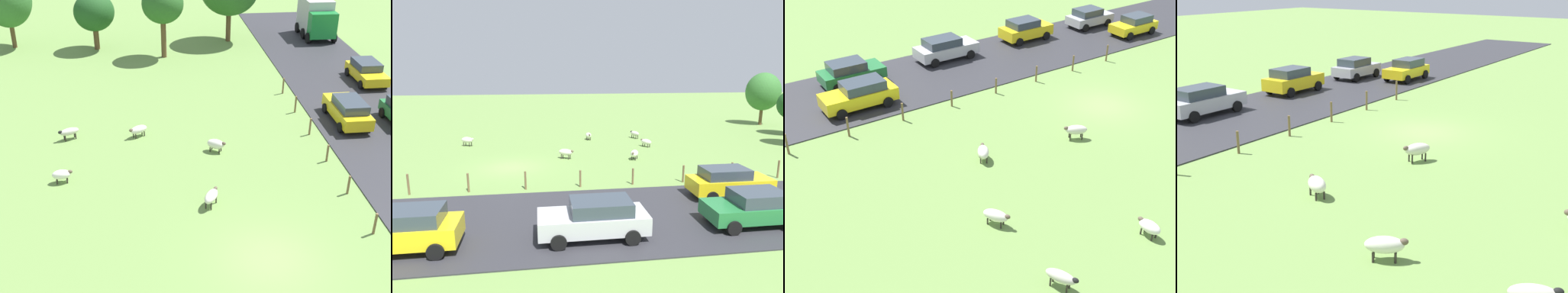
{
  "view_description": "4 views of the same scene",
  "coord_description": "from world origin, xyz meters",
  "views": [
    {
      "loc": [
        -4.99,
        -16.63,
        14.85
      ],
      "look_at": [
        -2.37,
        7.97,
        1.24
      ],
      "focal_mm": 47.78,
      "sensor_mm": 36.0,
      "label": 1
    },
    {
      "loc": [
        25.32,
        2.02,
        6.95
      ],
      "look_at": [
        -0.45,
        5.69,
        1.3
      ],
      "focal_mm": 32.44,
      "sensor_mm": 36.0,
      "label": 2
    },
    {
      "loc": [
        -18.96,
        21.61,
        14.08
      ],
      "look_at": [
        -0.65,
        9.43,
        0.59
      ],
      "focal_mm": 46.82,
      "sensor_mm": 36.0,
      "label": 3
    },
    {
      "loc": [
        -12.69,
        22.87,
        7.53
      ],
      "look_at": [
        -1.07,
        6.11,
        1.01
      ],
      "focal_mm": 49.26,
      "sensor_mm": 36.0,
      "label": 4
    }
  ],
  "objects": [
    {
      "name": "sheep_4",
      "position": [
        -5.46,
        11.84,
        0.48
      ],
      "size": [
        1.22,
        1.0,
        0.73
      ],
      "color": "silver",
      "rests_on": "ground_plane"
    },
    {
      "name": "fence_post_3",
      "position": [
        5.04,
        4.45,
        0.52
      ],
      "size": [
        0.12,
        0.12,
        1.04
      ],
      "primitive_type": "cylinder",
      "color": "brown",
      "rests_on": "ground_plane"
    },
    {
      "name": "car_2",
      "position": [
        11.73,
        4.25,
        0.91
      ],
      "size": [
        2.11,
        4.57,
        1.63
      ],
      "color": "#B7B7BC",
      "rests_on": "road_strip"
    },
    {
      "name": "road_strip",
      "position": [
        9.83,
        0.0,
        0.03
      ],
      "size": [
        8.0,
        80.0,
        0.06
      ],
      "primitive_type": "cube",
      "color": "#2D2D33",
      "rests_on": "ground_plane"
    },
    {
      "name": "car_5",
      "position": [
        11.8,
        -3.15,
        0.93
      ],
      "size": [
        2.09,
        4.14,
        1.67
      ],
      "color": "yellow",
      "rests_on": "road_strip"
    },
    {
      "name": "car_1",
      "position": [
        11.43,
        -9.73,
        0.87
      ],
      "size": [
        2.04,
        3.96,
        1.56
      ],
      "color": "#B7B7BC",
      "rests_on": "road_strip"
    },
    {
      "name": "fence_post_0",
      "position": [
        5.04,
        -5.36,
        0.61
      ],
      "size": [
        0.12,
        0.12,
        1.22
      ],
      "primitive_type": "cylinder",
      "color": "brown",
      "rests_on": "ground_plane"
    },
    {
      "name": "fence_post_2",
      "position": [
        5.04,
        1.18,
        0.56
      ],
      "size": [
        0.12,
        0.12,
        1.11
      ],
      "primitive_type": "cylinder",
      "color": "brown",
      "rests_on": "ground_plane"
    },
    {
      "name": "fence_post_4",
      "position": [
        5.04,
        7.72,
        0.52
      ],
      "size": [
        0.12,
        0.12,
        1.04
      ],
      "primitive_type": "cylinder",
      "color": "brown",
      "rests_on": "ground_plane"
    },
    {
      "name": "fence_post_1",
      "position": [
        5.04,
        -2.09,
        0.57
      ],
      "size": [
        0.12,
        0.12,
        1.13
      ],
      "primitive_type": "cylinder",
      "color": "brown",
      "rests_on": "ground_plane"
    },
    {
      "name": "sheep_3",
      "position": [
        -1.02,
        9.5,
        0.49
      ],
      "size": [
        1.16,
        0.98,
        0.77
      ],
      "color": "silver",
      "rests_on": "ground_plane"
    },
    {
      "name": "sheep_5",
      "position": [
        -2.0,
        4.14,
        0.55
      ],
      "size": [
        1.03,
        1.27,
        0.8
      ],
      "color": "silver",
      "rests_on": "ground_plane"
    },
    {
      "name": "ground_plane",
      "position": [
        0.0,
        0.0,
        0.0
      ],
      "size": [
        160.0,
        160.0,
        0.0
      ],
      "primitive_type": "plane",
      "color": "#6B8E47"
    },
    {
      "name": "car_3",
      "position": [
        7.93,
        -11.4,
        0.86
      ],
      "size": [
        1.98,
        3.98,
        1.55
      ],
      "color": "yellow",
      "rests_on": "road_strip"
    }
  ]
}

